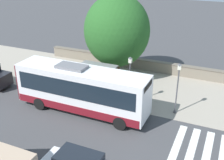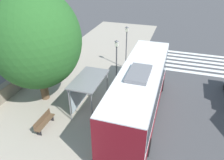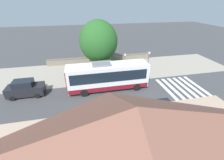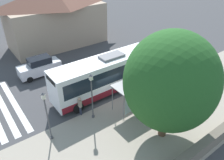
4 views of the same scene
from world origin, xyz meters
TOP-DOWN VIEW (x-y plane):
  - ground_plane at (0.00, 0.00)m, footprint 120.00×120.00m
  - sidewalk_plaza at (-4.50, 0.00)m, footprint 9.00×44.00m
  - stone_wall at (-8.55, 0.00)m, footprint 0.60×20.00m
  - bus at (1.61, -0.50)m, footprint 2.62×10.50m
  - bus_shelter at (-1.97, -0.89)m, footprint 1.84×3.30m
  - pedestrian at (0.05, 3.17)m, footprint 0.34×0.24m
  - bench at (-3.86, -3.61)m, footprint 0.40×1.79m
  - street_lamp_near at (-0.88, 2.50)m, footprint 0.28×0.28m
  - street_lamp_far at (-1.04, 6.27)m, footprint 0.28×0.28m
  - shade_tree at (-5.67, -0.67)m, footprint 6.25×6.25m

SIDE VIEW (x-z plane):
  - ground_plane at x=0.00m, z-range 0.00..0.00m
  - sidewalk_plaza at x=-4.50m, z-range 0.00..0.02m
  - bench at x=-3.86m, z-range 0.04..0.92m
  - stone_wall at x=-8.55m, z-range 0.01..1.18m
  - pedestrian at x=0.05m, z-range 0.16..1.94m
  - bus at x=1.61m, z-range 0.06..3.83m
  - bus_shelter at x=-1.97m, z-range 0.86..3.40m
  - street_lamp_far at x=-1.04m, z-range 0.39..4.57m
  - street_lamp_near at x=-0.88m, z-range 0.39..4.57m
  - shade_tree at x=-5.67m, z-range 0.65..8.84m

